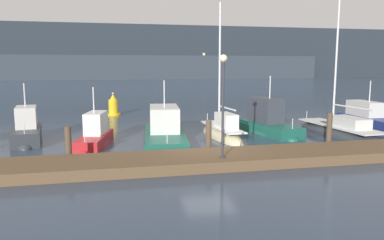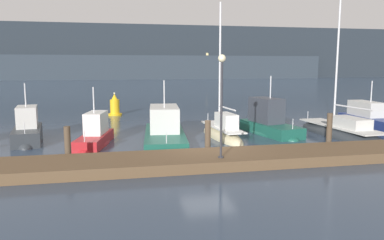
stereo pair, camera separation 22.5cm
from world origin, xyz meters
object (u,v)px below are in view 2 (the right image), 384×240
(motorboat_berth_8, at_px, (370,124))
(channel_buoy, at_px, (115,107))
(motorboat_berth_3, at_px, (95,139))
(sailboat_berth_7, at_px, (340,134))
(motorboat_berth_2, at_px, (28,136))
(motorboat_berth_4, at_px, (165,135))
(dock_lamppost, at_px, (222,90))
(sailboat_berth_5, at_px, (222,135))
(motorboat_berth_6, at_px, (269,127))

(motorboat_berth_8, height_order, channel_buoy, motorboat_berth_8)
(motorboat_berth_3, bearing_deg, sailboat_berth_7, -1.46)
(motorboat_berth_2, relative_size, motorboat_berth_4, 0.63)
(motorboat_berth_8, bearing_deg, motorboat_berth_3, -175.29)
(sailboat_berth_7, height_order, channel_buoy, sailboat_berth_7)
(motorboat_berth_3, relative_size, dock_lamppost, 1.10)
(motorboat_berth_2, bearing_deg, motorboat_berth_3, -23.19)
(motorboat_berth_4, relative_size, sailboat_berth_5, 0.88)
(motorboat_berth_2, xyz_separation_m, sailboat_berth_5, (11.23, -1.11, -0.13))
(motorboat_berth_4, xyz_separation_m, channel_buoy, (-2.77, 12.19, 0.38))
(motorboat_berth_4, relative_size, motorboat_berth_8, 1.25)
(motorboat_berth_4, distance_m, sailboat_berth_7, 10.89)
(motorboat_berth_6, bearing_deg, motorboat_berth_4, -170.41)
(motorboat_berth_2, xyz_separation_m, motorboat_berth_3, (3.81, -1.63, -0.01))
(motorboat_berth_4, relative_size, sailboat_berth_7, 0.72)
(motorboat_berth_2, bearing_deg, motorboat_berth_4, -11.20)
(motorboat_berth_4, bearing_deg, dock_lamppost, -75.25)
(motorboat_berth_3, distance_m, channel_buoy, 12.36)
(motorboat_berth_6, height_order, channel_buoy, motorboat_berth_6)
(motorboat_berth_8, relative_size, dock_lamppost, 1.41)
(sailboat_berth_5, relative_size, motorboat_berth_6, 1.52)
(motorboat_berth_4, xyz_separation_m, sailboat_berth_5, (3.56, 0.41, -0.18))
(channel_buoy, bearing_deg, motorboat_berth_6, -48.77)
(motorboat_berth_3, relative_size, motorboat_berth_6, 0.84)
(motorboat_berth_2, xyz_separation_m, motorboat_berth_8, (22.01, -0.13, -0.00))
(motorboat_berth_3, bearing_deg, channel_buoy, 84.92)
(motorboat_berth_3, relative_size, sailboat_berth_5, 0.55)
(motorboat_berth_2, xyz_separation_m, motorboat_berth_4, (7.67, -1.52, 0.05))
(sailboat_berth_7, distance_m, channel_buoy, 18.64)
(motorboat_berth_3, xyz_separation_m, dock_lamppost, (5.46, -5.96, 3.00))
(sailboat_berth_5, height_order, motorboat_berth_6, sailboat_berth_5)
(motorboat_berth_4, relative_size, dock_lamppost, 1.75)
(motorboat_berth_2, height_order, motorboat_berth_4, motorboat_berth_4)
(channel_buoy, bearing_deg, motorboat_berth_4, -77.20)
(motorboat_berth_2, distance_m, sailboat_berth_7, 18.66)
(motorboat_berth_2, distance_m, motorboat_berth_3, 4.14)
(motorboat_berth_8, distance_m, channel_buoy, 20.24)
(motorboat_berth_4, height_order, dock_lamppost, dock_lamppost)
(motorboat_berth_3, relative_size, motorboat_berth_8, 0.79)
(sailboat_berth_7, xyz_separation_m, dock_lamppost, (-9.28, -5.58, 3.20))
(motorboat_berth_6, xyz_separation_m, channel_buoy, (-9.66, 11.02, 0.30))
(sailboat_berth_7, bearing_deg, motorboat_berth_6, 157.51)
(sailboat_berth_7, bearing_deg, dock_lamppost, -148.98)
(sailboat_berth_5, xyz_separation_m, sailboat_berth_7, (7.32, -0.90, -0.07))
(motorboat_berth_2, relative_size, channel_buoy, 2.38)
(motorboat_berth_2, distance_m, channel_buoy, 11.75)
(motorboat_berth_6, bearing_deg, sailboat_berth_7, -22.49)
(motorboat_berth_2, xyz_separation_m, channel_buoy, (4.90, 10.67, 0.43))
(sailboat_berth_7, bearing_deg, motorboat_berth_8, 28.46)
(motorboat_berth_4, xyz_separation_m, sailboat_berth_7, (10.88, -0.49, -0.26))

